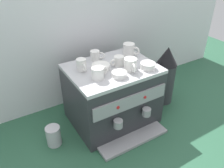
% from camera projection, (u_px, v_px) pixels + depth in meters
% --- Properties ---
extents(ground_plane, '(4.00, 4.00, 0.00)m').
position_uv_depth(ground_plane, '(112.00, 118.00, 1.70)').
color(ground_plane, '#28563D').
extents(tiled_backsplash_wall, '(2.80, 0.03, 0.96)m').
position_uv_depth(tiled_backsplash_wall, '(86.00, 40.00, 1.71)').
color(tiled_backsplash_wall, silver).
rests_on(tiled_backsplash_wall, ground_plane).
extents(espresso_machine, '(0.56, 0.54, 0.42)m').
position_uv_depth(espresso_machine, '(112.00, 95.00, 1.58)').
color(espresso_machine, '#2D2D33').
rests_on(espresso_machine, ground_plane).
extents(ceramic_cup_0, '(0.08, 0.12, 0.08)m').
position_uv_depth(ceramic_cup_0, '(131.00, 65.00, 1.42)').
color(ceramic_cup_0, white).
rests_on(ceramic_cup_0, espresso_machine).
extents(ceramic_cup_1, '(0.11, 0.07, 0.07)m').
position_uv_depth(ceramic_cup_1, '(98.00, 73.00, 1.34)').
color(ceramic_cup_1, white).
rests_on(ceramic_cup_1, espresso_machine).
extents(ceramic_cup_2, '(0.09, 0.07, 0.07)m').
position_uv_depth(ceramic_cup_2, '(96.00, 55.00, 1.55)').
color(ceramic_cup_2, white).
rests_on(ceramic_cup_2, espresso_machine).
extents(ceramic_cup_3, '(0.06, 0.10, 0.08)m').
position_uv_depth(ceramic_cup_3, '(82.00, 65.00, 1.42)').
color(ceramic_cup_3, white).
rests_on(ceramic_cup_3, espresso_machine).
extents(ceramic_cup_4, '(0.10, 0.07, 0.06)m').
position_uv_depth(ceramic_cup_4, '(119.00, 61.00, 1.48)').
color(ceramic_cup_4, white).
rests_on(ceramic_cup_4, espresso_machine).
extents(ceramic_cup_5, '(0.09, 0.12, 0.08)m').
position_uv_depth(ceramic_cup_5, '(129.00, 49.00, 1.61)').
color(ceramic_cup_5, white).
rests_on(ceramic_cup_5, espresso_machine).
extents(ceramic_bowl_0, '(0.10, 0.10, 0.04)m').
position_uv_depth(ceramic_bowl_0, '(148.00, 66.00, 1.45)').
color(ceramic_bowl_0, white).
rests_on(ceramic_bowl_0, espresso_machine).
extents(ceramic_bowl_1, '(0.11, 0.11, 0.03)m').
position_uv_depth(ceramic_bowl_1, '(101.00, 67.00, 1.45)').
color(ceramic_bowl_1, white).
rests_on(ceramic_bowl_1, espresso_machine).
extents(ceramic_bowl_2, '(0.09, 0.09, 0.03)m').
position_uv_depth(ceramic_bowl_2, '(119.00, 74.00, 1.37)').
color(ceramic_bowl_2, white).
rests_on(ceramic_bowl_2, espresso_machine).
extents(coffee_grinder, '(0.16, 0.16, 0.46)m').
position_uv_depth(coffee_grinder, '(165.00, 75.00, 1.76)').
color(coffee_grinder, '#333338').
rests_on(coffee_grinder, ground_plane).
extents(milk_pitcher, '(0.09, 0.09, 0.13)m').
position_uv_depth(milk_pitcher, '(54.00, 136.00, 1.45)').
color(milk_pitcher, '#B7B7BC').
rests_on(milk_pitcher, ground_plane).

